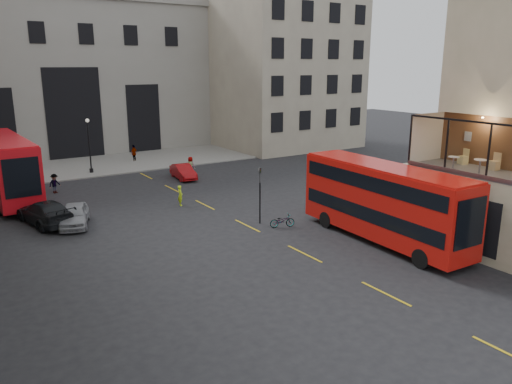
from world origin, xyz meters
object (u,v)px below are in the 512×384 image
car_b (183,172)px  cafe_table_mid (480,164)px  traffic_light_near (260,188)px  bicycle (282,221)px  cyclist (180,196)px  pedestrian_c (134,153)px  bus_far (6,165)px  cafe_chair_d (463,159)px  pedestrian_a (15,187)px  bus_near (384,199)px  street_lamp_b (90,149)px  cafe_table_far (453,161)px  car_a (74,215)px  car_c (45,213)px  cafe_chair_c (494,165)px  pedestrian_d (190,166)px  pedestrian_b (55,184)px

car_b → cafe_table_mid: 27.06m
traffic_light_near → car_b: (1.50, 15.01, -1.75)m
bicycle → cafe_table_mid: cafe_table_mid is taller
traffic_light_near → cafe_table_mid: 13.29m
cyclist → pedestrian_c: pedestrian_c is taller
bus_far → cafe_chair_d: 32.89m
pedestrian_a → bus_far: bearing=-120.5°
cafe_table_mid → traffic_light_near: bearing=121.0°
bus_far → cyclist: 13.92m
bus_near → cyclist: bearing=116.1°
cyclist → street_lamp_b: bearing=22.4°
traffic_light_near → cafe_chair_d: 12.56m
bicycle → cafe_table_far: size_ratio=2.18×
traffic_light_near → bus_far: size_ratio=0.31×
car_a → car_c: (-1.52, 1.41, 0.06)m
bus_near → cafe_table_mid: (2.52, -4.28, 2.53)m
bus_far → cafe_table_mid: (19.78, -26.97, 2.37)m
cafe_table_far → car_a: bearing=136.9°
car_c → cafe_table_far: bearing=125.6°
bus_far → car_a: (2.63, -9.51, -2.04)m
traffic_light_near → bicycle: (0.78, -1.45, -1.99)m
cafe_chair_c → traffic_light_near: bearing=127.8°
bus_far → car_b: bearing=-3.1°
car_c → cafe_chair_d: cafe_chair_d is taller
pedestrian_c → car_c: bearing=20.9°
cyclist → pedestrian_d: (5.46, 9.41, 0.09)m
car_a → car_b: 14.80m
bus_near → cafe_chair_d: (4.31, -2.05, 2.27)m
bus_near → car_a: 19.79m
street_lamp_b → cafe_table_far: bearing=-69.9°
car_c → cafe_chair_d: (20.47, -16.64, 4.08)m
street_lamp_b → car_c: 15.99m
cyclist → pedestrian_d: size_ratio=0.89×
pedestrian_a → pedestrian_c: 15.96m
pedestrian_c → cafe_chair_d: cafe_chair_d is taller
cyclist → cafe_chair_d: 19.75m
bicycle → pedestrian_b: pedestrian_b is taller
pedestrian_d → cafe_table_mid: cafe_table_mid is taller
pedestrian_c → cafe_chair_d: 35.60m
pedestrian_d → cafe_chair_d: cafe_chair_d is taller
car_a → bus_near: bearing=-23.2°
pedestrian_a → pedestrian_d: 15.45m
bus_near → pedestrian_b: 26.80m
car_a → bus_far: bearing=124.3°
traffic_light_near → cafe_chair_c: cafe_chair_c is taller
pedestrian_d → traffic_light_near: bearing=130.7°
pedestrian_d → car_b: bearing=94.0°
cafe_table_mid → car_a: bearing=134.5°
pedestrian_d → cyclist: bearing=110.6°
cafe_chair_c → pedestrian_a: bearing=127.4°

